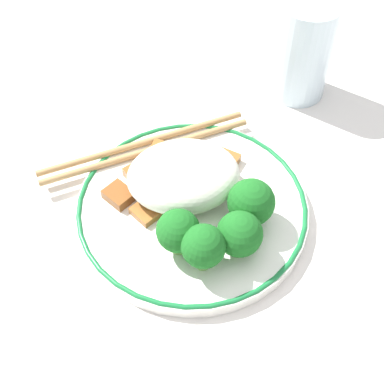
{
  "coord_description": "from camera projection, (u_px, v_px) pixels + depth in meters",
  "views": [
    {
      "loc": [
        -0.05,
        -0.32,
        0.44
      ],
      "look_at": [
        0.0,
        0.0,
        0.03
      ],
      "focal_mm": 50.0,
      "sensor_mm": 36.0,
      "label": 1
    }
  ],
  "objects": [
    {
      "name": "meat_near_front",
      "position": [
        139.0,
        177.0,
        0.55
      ],
      "size": [
        0.03,
        0.04,
        0.01
      ],
      "color": "brown",
      "rests_on": "plate"
    },
    {
      "name": "plate",
      "position": [
        192.0,
        208.0,
        0.54
      ],
      "size": [
        0.23,
        0.23,
        0.02
      ],
      "color": "white",
      "rests_on": "ground_plane"
    },
    {
      "name": "broccoli_back_left",
      "position": [
        178.0,
        231.0,
        0.48
      ],
      "size": [
        0.04,
        0.04,
        0.05
      ],
      "color": "#7FB756",
      "rests_on": "plate"
    },
    {
      "name": "meat_near_left",
      "position": [
        146.0,
        212.0,
        0.52
      ],
      "size": [
        0.03,
        0.03,
        0.01
      ],
      "color": "#995B28",
      "rests_on": "plate"
    },
    {
      "name": "meat_near_right",
      "position": [
        223.0,
        164.0,
        0.56
      ],
      "size": [
        0.04,
        0.04,
        0.01
      ],
      "color": "#995B28",
      "rests_on": "plate"
    },
    {
      "name": "meat_on_rice_edge",
      "position": [
        157.0,
        155.0,
        0.57
      ],
      "size": [
        0.03,
        0.04,
        0.01
      ],
      "color": "#995B28",
      "rests_on": "plate"
    },
    {
      "name": "ground_plane",
      "position": [
        192.0,
        213.0,
        0.54
      ],
      "size": [
        3.0,
        3.0,
        0.0
      ],
      "primitive_type": "plane",
      "color": "silver"
    },
    {
      "name": "broccoli_mid_left",
      "position": [
        251.0,
        203.0,
        0.5
      ],
      "size": [
        0.05,
        0.05,
        0.05
      ],
      "color": "#7FB756",
      "rests_on": "plate"
    },
    {
      "name": "chopsticks",
      "position": [
        145.0,
        147.0,
        0.58
      ],
      "size": [
        0.23,
        0.08,
        0.01
      ],
      "color": "#AD8451",
      "rests_on": "plate"
    },
    {
      "name": "broccoli_back_center",
      "position": [
        208.0,
        246.0,
        0.47
      ],
      "size": [
        0.04,
        0.04,
        0.05
      ],
      "color": "#7FB756",
      "rests_on": "plate"
    },
    {
      "name": "rice_mound",
      "position": [
        184.0,
        176.0,
        0.53
      ],
      "size": [
        0.11,
        0.09,
        0.05
      ],
      "color": "white",
      "rests_on": "plate"
    },
    {
      "name": "drinking_glass",
      "position": [
        303.0,
        50.0,
        0.62
      ],
      "size": [
        0.07,
        0.07,
        0.12
      ],
      "color": "silver",
      "rests_on": "ground_plane"
    },
    {
      "name": "meat_near_back",
      "position": [
        119.0,
        195.0,
        0.53
      ],
      "size": [
        0.04,
        0.04,
        0.01
      ],
      "color": "brown",
      "rests_on": "plate"
    },
    {
      "name": "broccoli_back_right",
      "position": [
        239.0,
        234.0,
        0.48
      ],
      "size": [
        0.04,
        0.04,
        0.05
      ],
      "color": "#7FB756",
      "rests_on": "plate"
    }
  ]
}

